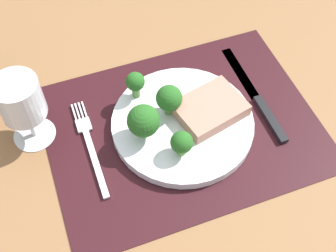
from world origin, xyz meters
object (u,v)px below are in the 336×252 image
Objects in this scene: steak at (210,110)px; fork at (90,146)px; knife at (258,100)px; plate at (183,124)px; wine_glass at (21,102)px.

steak reaches higher than fork.
steak is at bearing -174.74° from knife.
steak is 9.93cm from knife.
plate is 1.02× the size of knife.
knife is at bearing -9.78° from wine_glass.
wine_glass reaches higher than knife.
wine_glass is at bearing 143.43° from fork.
plate is 25.70cm from wine_glass.
steak is 0.47× the size of knife.
plate is at bearing 177.03° from steak.
knife is at bearing -3.29° from fork.
wine_glass is (-37.87, 6.53, 8.13)cm from knife.
plate is at bearing -16.72° from wine_glass.
plate is at bearing -6.83° from fork.
knife is (29.82, -0.89, 0.05)cm from fork.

